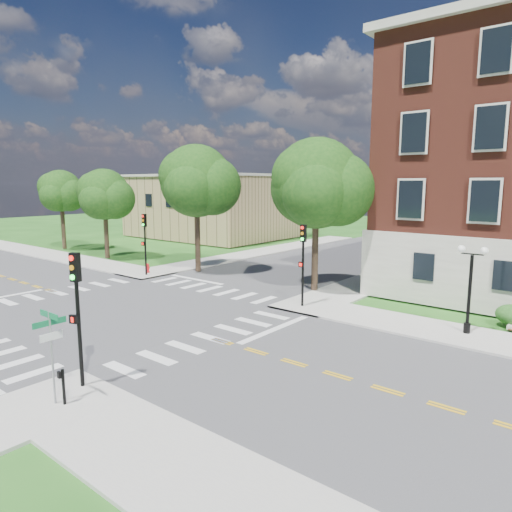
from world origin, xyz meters
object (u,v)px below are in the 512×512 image
Objects in this scene: traffic_signal_ne at (303,254)px; push_button_post at (63,385)px; fire_hydrant at (148,268)px; traffic_signal_se at (77,302)px; twin_lamp_west at (470,284)px; street_sign_pole at (51,340)px; traffic_signal_nw at (145,236)px.

traffic_signal_ne is 4.00× the size of push_button_post.
traffic_signal_se is at bearing -44.00° from fire_hydrant.
twin_lamp_west reaches higher than fire_hydrant.
push_button_post is at bearing -87.50° from traffic_signal_ne.
push_button_post is 22.39m from fire_hydrant.
push_button_post is at bearing 27.01° from street_sign_pole.
fire_hydrant is at bearing 133.85° from traffic_signal_nw.
fire_hydrant is at bearing 177.63° from traffic_signal_ne.
traffic_signal_ne is 14.65m from traffic_signal_nw.
street_sign_pole is (-8.51, -16.11, -0.21)m from twin_lamp_west.
street_sign_pole is (0.38, -15.23, -0.88)m from traffic_signal_ne.
traffic_signal_se is 1.13× the size of twin_lamp_west.
traffic_signal_nw reaches higher than fire_hydrant.
traffic_signal_ne is (0.16, 13.97, 0.00)m from traffic_signal_se.
fire_hydrant is at bearing -179.43° from twin_lamp_west.
street_sign_pole is at bearing -66.96° from traffic_signal_se.
push_button_post is (0.66, -15.09, -2.39)m from traffic_signal_ne.
traffic_signal_se is 17.40m from twin_lamp_west.
street_sign_pole is at bearing -45.34° from traffic_signal_nw.
traffic_signal_ne is 1.55× the size of street_sign_pole.
push_button_post is at bearing -53.89° from traffic_signal_se.
twin_lamp_west reaches higher than push_button_post.
traffic_signal_nw is 2.87m from fire_hydrant.
traffic_signal_nw is 4.00× the size of push_button_post.
traffic_signal_se reaches higher than street_sign_pole.
traffic_signal_se is 20.12m from traffic_signal_nw.
traffic_signal_se is 6.40× the size of fire_hydrant.
traffic_signal_nw reaches higher than push_button_post.
fire_hydrant is (-15.28, 0.63, -2.72)m from traffic_signal_ne.
fire_hydrant is at bearing 135.39° from push_button_post.
push_button_post is at bearing -44.61° from fire_hydrant.
traffic_signal_ne is 15.26m from street_sign_pole.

